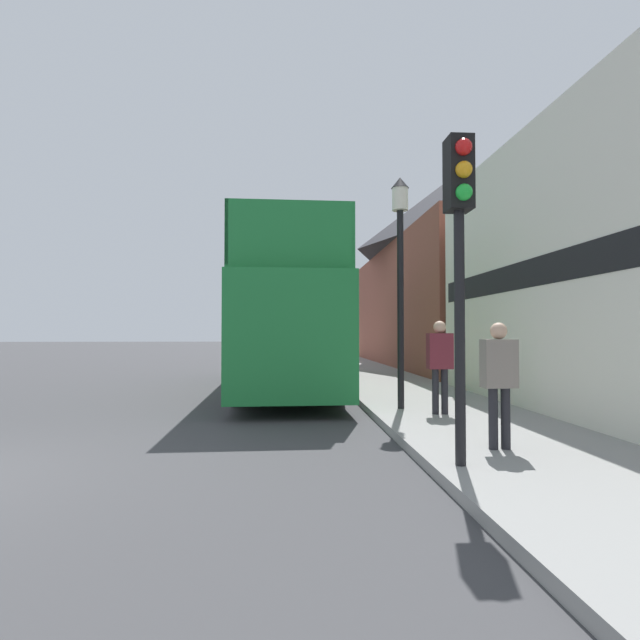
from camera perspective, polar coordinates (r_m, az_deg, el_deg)
ground_plane at (r=26.94m, az=-13.17°, el=-4.97°), size 144.00×144.00×0.00m
sidewalk at (r=23.81m, az=3.73°, el=-5.29°), size 3.07×108.00×0.14m
brick_terrace_rear at (r=25.31m, az=13.86°, el=4.98°), size 6.00×17.93×8.97m
tour_bus at (r=14.70m, az=-3.95°, el=-0.63°), size 2.73×10.80×4.22m
parked_car_ahead_of_bus at (r=23.67m, az=-2.61°, el=-3.82°), size 1.90×4.17×1.46m
pedestrian_nearest at (r=6.89m, az=19.78°, el=-5.69°), size 0.43×0.24×1.64m
pedestrian_second at (r=9.54m, az=13.53°, el=-4.22°), size 0.45×0.25×1.73m
traffic_signal at (r=6.02m, az=15.68°, el=10.55°), size 0.28×0.42×3.75m
lamp_post_nearest at (r=10.22m, az=9.16°, el=8.10°), size 0.35×0.35×4.64m
lamp_post_second at (r=19.82m, az=1.90°, el=3.51°), size 0.35×0.35×4.69m
lamp_post_third at (r=29.60m, az=0.04°, el=1.80°), size 0.35×0.35×4.65m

